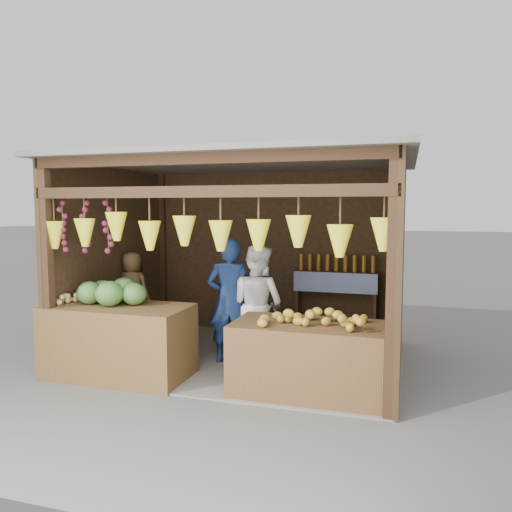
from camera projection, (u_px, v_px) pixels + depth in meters
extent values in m
plane|color=#514F49|center=(244.00, 359.00, 6.74)|extent=(80.00, 80.00, 0.00)
cube|color=slate|center=(244.00, 358.00, 6.74)|extent=(4.00, 3.00, 0.02)
cube|color=black|center=(273.00, 253.00, 8.04)|extent=(4.00, 0.06, 2.60)
cube|color=black|center=(112.00, 259.00, 7.19)|extent=(0.06, 3.00, 2.60)
cube|color=black|center=(401.00, 269.00, 6.04)|extent=(0.06, 3.00, 2.60)
cube|color=#605B54|center=(244.00, 162.00, 6.49)|extent=(4.30, 3.30, 0.06)
cube|color=black|center=(47.00, 271.00, 5.80)|extent=(0.11, 0.11, 2.60)
cube|color=black|center=(392.00, 286.00, 4.68)|extent=(0.11, 0.11, 2.60)
cube|color=black|center=(163.00, 251.00, 8.55)|extent=(0.11, 0.11, 2.60)
cube|color=black|center=(398.00, 257.00, 7.43)|extent=(0.11, 0.11, 2.60)
cube|color=black|center=(200.00, 192.00, 5.16)|extent=(4.00, 0.12, 0.12)
cube|color=black|center=(200.00, 158.00, 5.12)|extent=(4.00, 0.12, 0.12)
cube|color=#382314|center=(336.00, 273.00, 7.58)|extent=(1.25, 0.30, 0.05)
cube|color=#382314|center=(298.00, 305.00, 7.80)|extent=(0.05, 0.28, 1.05)
cube|color=#382314|center=(375.00, 309.00, 7.46)|extent=(0.05, 0.28, 1.05)
cube|color=blue|center=(335.00, 283.00, 7.44)|extent=(1.25, 0.02, 0.30)
cube|color=#52391B|center=(118.00, 341.00, 6.00)|extent=(1.72, 0.85, 0.87)
cube|color=#4B2D19|center=(308.00, 359.00, 5.42)|extent=(1.64, 0.85, 0.79)
cube|color=black|center=(134.00, 335.00, 7.43)|extent=(0.30, 0.30, 0.28)
imported|color=#15264F|center=(230.00, 301.00, 6.48)|extent=(0.67, 0.52, 1.65)
imported|color=white|center=(258.00, 305.00, 6.44)|extent=(0.94, 0.85, 1.57)
imported|color=brown|center=(133.00, 289.00, 7.36)|extent=(0.58, 0.41, 1.11)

